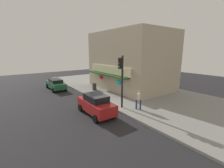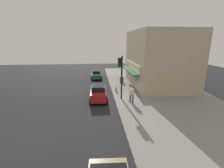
{
  "view_description": "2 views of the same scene",
  "coord_description": "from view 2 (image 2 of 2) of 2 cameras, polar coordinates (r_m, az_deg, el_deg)",
  "views": [
    {
      "loc": [
        11.34,
        -8.02,
        5.35
      ],
      "look_at": [
        -1.61,
        1.42,
        1.9
      ],
      "focal_mm": 24.54,
      "sensor_mm": 36.0,
      "label": 1
    },
    {
      "loc": [
        17.86,
        -1.95,
        6.45
      ],
      "look_at": [
        -1.21,
        -0.08,
        1.37
      ],
      "focal_mm": 25.86,
      "sensor_mm": 36.0,
      "label": 2
    }
  ],
  "objects": [
    {
      "name": "ground_plane",
      "position": [
        19.09,
        0.6,
        -4.89
      ],
      "size": [
        60.3,
        60.3,
        0.0
      ],
      "primitive_type": "plane",
      "color": "#232326"
    },
    {
      "name": "sidewalk",
      "position": [
        20.52,
        17.24,
        -3.89
      ],
      "size": [
        40.2,
        11.79,
        0.18
      ],
      "primitive_type": "cube",
      "color": "gray",
      "rests_on": "ground_plane"
    },
    {
      "name": "corner_building",
      "position": [
        24.41,
        16.02,
        8.64
      ],
      "size": [
        10.98,
        8.29,
        7.75
      ],
      "color": "tan",
      "rests_on": "sidewalk"
    },
    {
      "name": "traffic_light",
      "position": [
        17.49,
        3.1,
        4.34
      ],
      "size": [
        0.32,
        0.58,
        4.8
      ],
      "color": "black",
      "rests_on": "sidewalk"
    },
    {
      "name": "fire_hydrant",
      "position": [
        20.67,
        1.5,
        -1.77
      ],
      "size": [
        0.51,
        0.27,
        0.75
      ],
      "color": "gold",
      "rests_on": "sidewalk"
    },
    {
      "name": "trash_can",
      "position": [
        25.23,
        3.44,
        1.52
      ],
      "size": [
        0.54,
        0.54,
        0.92
      ],
      "primitive_type": "cylinder",
      "color": "#2D2D2D",
      "rests_on": "sidewalk"
    },
    {
      "name": "pedestrian",
      "position": [
        17.0,
        6.96,
        -3.51
      ],
      "size": [
        0.52,
        0.5,
        1.73
      ],
      "color": "navy",
      "rests_on": "sidewalk"
    },
    {
      "name": "parked_car_green",
      "position": [
        28.95,
        -5.54,
        3.52
      ],
      "size": [
        4.53,
        1.89,
        1.49
      ],
      "color": "#1E6038",
      "rests_on": "ground_plane"
    },
    {
      "name": "parked_car_red",
      "position": [
        18.25,
        -4.83,
        -2.93
      ],
      "size": [
        4.1,
        1.99,
        1.75
      ],
      "color": "#AD1E1E",
      "rests_on": "ground_plane"
    }
  ]
}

